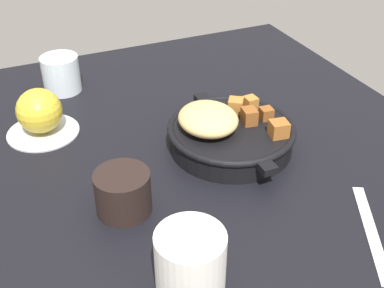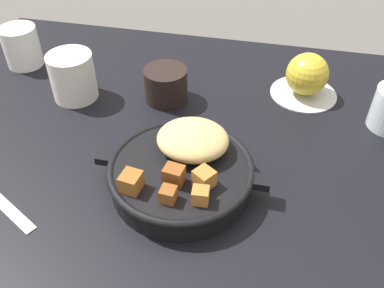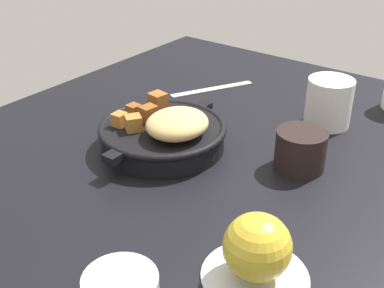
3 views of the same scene
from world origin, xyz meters
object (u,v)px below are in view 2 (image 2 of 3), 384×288
(red_apple, at_px, (307,74))
(white_creamer_pitcher, at_px, (22,47))
(ceramic_mug_white, at_px, (73,77))
(cast_iron_skillet, at_px, (183,169))
(coffee_mug_dark, at_px, (166,85))

(red_apple, relative_size, white_creamer_pitcher, 0.95)
(red_apple, distance_m, ceramic_mug_white, 0.44)
(white_creamer_pitcher, bearing_deg, red_apple, 1.23)
(red_apple, relative_size, ceramic_mug_white, 0.89)
(ceramic_mug_white, relative_size, white_creamer_pitcher, 1.07)
(cast_iron_skillet, bearing_deg, white_creamer_pitcher, 146.70)
(cast_iron_skillet, bearing_deg, ceramic_mug_white, 144.58)
(cast_iron_skillet, xyz_separation_m, red_apple, (0.17, 0.28, 0.01))
(red_apple, xyz_separation_m, coffee_mug_dark, (-0.25, -0.07, -0.01))
(red_apple, bearing_deg, coffee_mug_dark, -164.31)
(ceramic_mug_white, relative_size, coffee_mug_dark, 1.10)
(white_creamer_pitcher, relative_size, coffee_mug_dark, 1.04)
(cast_iron_skillet, distance_m, coffee_mug_dark, 0.22)
(cast_iron_skillet, distance_m, ceramic_mug_white, 0.31)
(ceramic_mug_white, bearing_deg, cast_iron_skillet, -35.42)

